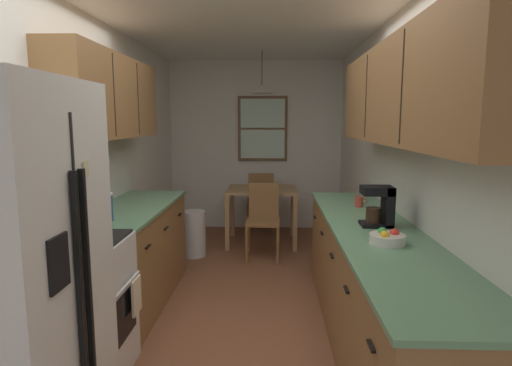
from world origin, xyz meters
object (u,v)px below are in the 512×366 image
at_px(coffee_maker, 381,205).
at_px(fruit_bowl, 387,238).
at_px(refrigerator, 1,289).
at_px(microwave_over_range, 42,119).
at_px(mug_by_coffeemaker, 359,201).
at_px(dining_chair_near, 263,217).
at_px(dining_chair_far, 261,199).
at_px(dining_table, 262,198).
at_px(storage_canister, 106,207).
at_px(stove_range, 73,310).
at_px(trash_bin, 194,234).

distance_m(coffee_maker, fruit_bowl, 0.47).
relative_size(refrigerator, microwave_over_range, 3.27).
bearing_deg(mug_by_coffeemaker, dining_chair_near, 123.63).
relative_size(dining_chair_near, fruit_bowl, 4.11).
bearing_deg(dining_chair_far, dining_table, -87.03).
height_order(dining_table, coffee_maker, coffee_maker).
bearing_deg(mug_by_coffeemaker, microwave_over_range, -149.91).
relative_size(dining_table, storage_canister, 4.32).
bearing_deg(mug_by_coffeemaker, dining_table, 115.66).
bearing_deg(dining_chair_far, stove_range, -106.25).
bearing_deg(dining_table, microwave_over_range, -111.36).
bearing_deg(dining_chair_near, coffee_maker, -66.22).
xyz_separation_m(refrigerator, dining_table, (1.06, 3.89, -0.29)).
relative_size(dining_table, trash_bin, 1.64).
bearing_deg(microwave_over_range, refrigerator, -77.31).
bearing_deg(storage_canister, fruit_bowl, -15.06).
bearing_deg(fruit_bowl, coffee_maker, 81.49).
distance_m(dining_chair_near, trash_bin, 0.88).
height_order(trash_bin, coffee_maker, coffee_maker).
xyz_separation_m(dining_chair_far, fruit_bowl, (0.89, -3.63, 0.44)).
height_order(stove_range, trash_bin, stove_range).
distance_m(microwave_over_range, dining_chair_near, 3.08).
xyz_separation_m(microwave_over_range, storage_canister, (0.11, 0.62, -0.66)).
bearing_deg(stove_range, dining_table, 70.46).
xyz_separation_m(dining_chair_far, mug_by_coffeemaker, (0.94, -2.48, 0.45)).
height_order(refrigerator, coffee_maker, refrigerator).
bearing_deg(dining_table, stove_range, -109.54).
distance_m(refrigerator, microwave_over_range, 1.07).
bearing_deg(mug_by_coffeemaker, stove_range, -148.54).
bearing_deg(coffee_maker, dining_chair_far, 106.71).
height_order(dining_table, mug_by_coffeemaker, mug_by_coffeemaker).
xyz_separation_m(trash_bin, mug_by_coffeemaker, (1.73, -1.31, 0.67)).
relative_size(trash_bin, fruit_bowl, 2.58).
height_order(microwave_over_range, fruit_bowl, microwave_over_range).
bearing_deg(trash_bin, fruit_bowl, -55.77).
distance_m(microwave_over_range, storage_canister, 0.91).
height_order(refrigerator, mug_by_coffeemaker, refrigerator).
bearing_deg(refrigerator, storage_canister, 92.53).
height_order(stove_range, fruit_bowl, stove_range).
relative_size(mug_by_coffeemaker, fruit_bowl, 0.49).
bearing_deg(fruit_bowl, dining_chair_near, 108.37).
relative_size(trash_bin, coffee_maker, 1.94).
xyz_separation_m(dining_chair_near, trash_bin, (-0.85, -0.01, -0.22)).
distance_m(dining_chair_far, fruit_bowl, 3.76).
height_order(dining_chair_far, mug_by_coffeemaker, mug_by_coffeemaker).
bearing_deg(coffee_maker, mug_by_coffeemaker, 90.93).
bearing_deg(dining_chair_near, stove_range, -114.18).
bearing_deg(fruit_bowl, refrigerator, -156.46).
distance_m(trash_bin, storage_canister, 2.08).
height_order(stove_range, microwave_over_range, microwave_over_range).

